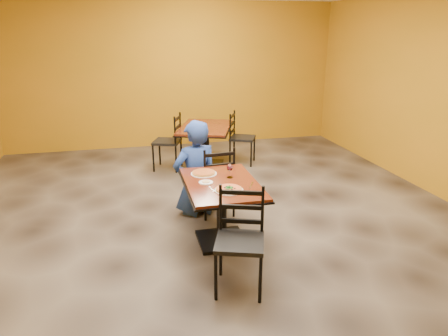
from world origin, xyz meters
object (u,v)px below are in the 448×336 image
object	(u,v)px
chair_main_far	(215,180)
chair_second_left	(167,142)
table_second	(206,136)
side_plate	(206,182)
table_main	(222,198)
plate_far	(204,174)
pizza_main	(229,189)
wine_glass	(230,170)
chair_main_near	(240,243)
chair_second_right	(243,138)
pizza_far	(204,172)
plate_main	(229,190)
diner	(195,167)

from	to	relation	value
chair_main_far	chair_second_left	xyz separation A→B (m)	(-0.44, 2.06, 0.02)
table_second	side_plate	size ratio (longest dim) A/B	9.73
table_main	plate_far	bearing A→B (deg)	113.94
pizza_main	wine_glass	world-z (taller)	wine_glass
chair_main_near	chair_main_far	xyz separation A→B (m)	(0.15, 1.75, -0.01)
chair_main_near	wine_glass	world-z (taller)	chair_main_near
chair_main_far	side_plate	bearing A→B (deg)	66.05
wine_glass	chair_second_left	bearing A→B (deg)	99.72
chair_second_right	pizza_main	size ratio (longest dim) A/B	3.41
chair_main_near	pizza_far	bearing A→B (deg)	113.75
chair_second_right	pizza_main	distance (m)	3.31
table_main	pizza_main	bearing A→B (deg)	-85.97
table_main	chair_main_near	size ratio (longest dim) A/B	1.24
chair_second_left	chair_second_right	world-z (taller)	chair_second_left
table_second	pizza_far	xyz separation A→B (m)	(-0.51, -2.54, 0.21)
pizza_main	side_plate	size ratio (longest dim) A/B	1.77
pizza_main	plate_far	world-z (taller)	pizza_main
chair_second_left	side_plate	distance (m)	2.85
chair_main_near	chair_main_far	distance (m)	1.75
plate_main	plate_far	xyz separation A→B (m)	(-0.16, 0.59, 0.00)
chair_main_near	chair_second_right	bearing A→B (deg)	92.91
table_second	chair_main_far	xyz separation A→B (m)	(-0.27, -2.06, -0.08)
chair_second_left	plate_main	size ratio (longest dim) A/B	3.24
chair_main_far	chair_second_right	distance (m)	2.27
pizza_far	plate_far	bearing A→B (deg)	180.00
side_plate	plate_far	bearing A→B (deg)	83.95
plate_main	side_plate	size ratio (longest dim) A/B	1.94
chair_main_far	wine_glass	bearing A→B (deg)	88.09
plate_far	side_plate	xyz separation A→B (m)	(-0.03, -0.30, 0.00)
plate_far	pizza_far	bearing A→B (deg)	0.00
pizza_far	wine_glass	world-z (taller)	wine_glass
chair_second_left	pizza_far	world-z (taller)	chair_second_left
table_main	plate_main	size ratio (longest dim) A/B	3.97
chair_second_left	wine_glass	xyz separation A→B (m)	(0.47, -2.73, 0.34)
chair_second_left	wine_glass	world-z (taller)	chair_second_left
chair_main_near	wine_glass	distance (m)	1.14
pizza_far	wine_glass	xyz separation A→B (m)	(0.28, -0.19, 0.07)
table_second	plate_far	bearing A→B (deg)	-101.39
chair_second_right	side_plate	bearing A→B (deg)	-177.80
chair_main_near	side_plate	bearing A→B (deg)	116.94
table_second	chair_main_near	world-z (taller)	chair_main_near
pizza_main	plate_main	bearing A→B (deg)	0.00
chair_second_left	pizza_main	distance (m)	3.16
diner	table_second	bearing A→B (deg)	-118.36
chair_main_far	diner	bearing A→B (deg)	-24.34
chair_main_far	chair_second_left	size ratio (longest dim) A/B	0.96
chair_main_near	plate_far	xyz separation A→B (m)	(-0.10, 1.26, 0.26)
wine_glass	chair_main_far	bearing A→B (deg)	92.49
diner	pizza_main	distance (m)	1.18
diner	wine_glass	xyz separation A→B (m)	(0.28, -0.76, 0.19)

